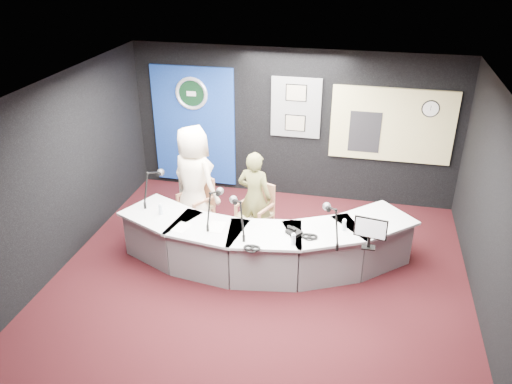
% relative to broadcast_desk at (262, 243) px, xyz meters
% --- Properties ---
extents(ground, '(6.00, 6.00, 0.00)m').
position_rel_broadcast_desk_xyz_m(ground, '(0.05, -0.55, -0.38)').
color(ground, black).
rests_on(ground, ground).
extents(ceiling, '(6.00, 6.00, 0.02)m').
position_rel_broadcast_desk_xyz_m(ceiling, '(0.05, -0.55, 2.42)').
color(ceiling, silver).
rests_on(ceiling, ground).
extents(wall_back, '(6.00, 0.02, 2.80)m').
position_rel_broadcast_desk_xyz_m(wall_back, '(0.05, 2.45, 1.02)').
color(wall_back, black).
rests_on(wall_back, ground).
extents(wall_front, '(6.00, 0.02, 2.80)m').
position_rel_broadcast_desk_xyz_m(wall_front, '(0.05, -3.55, 1.02)').
color(wall_front, black).
rests_on(wall_front, ground).
extents(wall_left, '(0.02, 6.00, 2.80)m').
position_rel_broadcast_desk_xyz_m(wall_left, '(-2.95, -0.55, 1.02)').
color(wall_left, black).
rests_on(wall_left, ground).
extents(wall_right, '(0.02, 6.00, 2.80)m').
position_rel_broadcast_desk_xyz_m(wall_right, '(3.05, -0.55, 1.02)').
color(wall_right, black).
rests_on(wall_right, ground).
extents(broadcast_desk, '(4.50, 1.90, 0.75)m').
position_rel_broadcast_desk_xyz_m(broadcast_desk, '(0.00, 0.00, 0.00)').
color(broadcast_desk, '#BBBEC0').
rests_on(broadcast_desk, ground).
extents(backdrop_panel, '(1.60, 0.05, 2.30)m').
position_rel_broadcast_desk_xyz_m(backdrop_panel, '(-1.85, 2.42, 0.88)').
color(backdrop_panel, navy).
rests_on(backdrop_panel, wall_back).
extents(agency_seal, '(0.63, 0.07, 0.63)m').
position_rel_broadcast_desk_xyz_m(agency_seal, '(-1.85, 2.38, 1.52)').
color(agency_seal, silver).
rests_on(agency_seal, backdrop_panel).
extents(seal_center, '(0.48, 0.01, 0.48)m').
position_rel_broadcast_desk_xyz_m(seal_center, '(-1.85, 2.38, 1.52)').
color(seal_center, black).
rests_on(seal_center, backdrop_panel).
extents(pinboard, '(0.90, 0.04, 1.10)m').
position_rel_broadcast_desk_xyz_m(pinboard, '(0.10, 2.42, 1.38)').
color(pinboard, slate).
rests_on(pinboard, wall_back).
extents(framed_photo_upper, '(0.34, 0.02, 0.27)m').
position_rel_broadcast_desk_xyz_m(framed_photo_upper, '(0.10, 2.39, 1.65)').
color(framed_photo_upper, gray).
rests_on(framed_photo_upper, pinboard).
extents(framed_photo_lower, '(0.34, 0.02, 0.27)m').
position_rel_broadcast_desk_xyz_m(framed_photo_lower, '(0.10, 2.39, 1.09)').
color(framed_photo_lower, gray).
rests_on(framed_photo_lower, pinboard).
extents(booth_window_frame, '(2.12, 0.06, 1.32)m').
position_rel_broadcast_desk_xyz_m(booth_window_frame, '(1.80, 2.42, 1.18)').
color(booth_window_frame, '#CFC481').
rests_on(booth_window_frame, wall_back).
extents(booth_glow, '(2.00, 0.02, 1.20)m').
position_rel_broadcast_desk_xyz_m(booth_glow, '(1.80, 2.41, 1.18)').
color(booth_glow, '#DAB689').
rests_on(booth_glow, booth_window_frame).
extents(equipment_rack, '(0.55, 0.02, 0.75)m').
position_rel_broadcast_desk_xyz_m(equipment_rack, '(1.35, 2.39, 1.03)').
color(equipment_rack, black).
rests_on(equipment_rack, booth_window_frame).
extents(wall_clock, '(0.28, 0.01, 0.28)m').
position_rel_broadcast_desk_xyz_m(wall_clock, '(2.40, 2.39, 1.52)').
color(wall_clock, white).
rests_on(wall_clock, booth_window_frame).
extents(armchair_left, '(0.78, 0.78, 0.99)m').
position_rel_broadcast_desk_xyz_m(armchair_left, '(-1.31, 0.77, 0.12)').
color(armchair_left, '#A46B4B').
rests_on(armchair_left, ground).
extents(armchair_right, '(0.65, 0.65, 0.88)m').
position_rel_broadcast_desk_xyz_m(armchair_right, '(-0.27, 0.69, 0.07)').
color(armchair_right, '#A46B4B').
rests_on(armchair_right, ground).
extents(draped_jacket, '(0.47, 0.37, 0.70)m').
position_rel_broadcast_desk_xyz_m(draped_jacket, '(-1.47, 0.98, 0.24)').
color(draped_jacket, '#666356').
rests_on(draped_jacket, armchair_left).
extents(person_man, '(1.08, 0.94, 1.86)m').
position_rel_broadcast_desk_xyz_m(person_man, '(-1.31, 0.77, 0.56)').
color(person_man, '#FFEACB').
rests_on(person_man, ground).
extents(person_woman, '(0.62, 0.47, 1.55)m').
position_rel_broadcast_desk_xyz_m(person_woman, '(-0.27, 0.69, 0.40)').
color(person_woman, brown).
rests_on(person_woman, ground).
extents(computer_monitor, '(0.43, 0.09, 0.29)m').
position_rel_broadcast_desk_xyz_m(computer_monitor, '(1.55, -0.38, 0.70)').
color(computer_monitor, black).
rests_on(computer_monitor, broadcast_desk).
extents(desk_phone, '(0.26, 0.25, 0.05)m').
position_rel_broadcast_desk_xyz_m(desk_phone, '(0.51, -0.24, 0.40)').
color(desk_phone, black).
rests_on(desk_phone, broadcast_desk).
extents(headphones_near, '(0.21, 0.21, 0.03)m').
position_rel_broadcast_desk_xyz_m(headphones_near, '(0.74, -0.29, 0.39)').
color(headphones_near, black).
rests_on(headphones_near, broadcast_desk).
extents(headphones_far, '(0.22, 0.22, 0.04)m').
position_rel_broadcast_desk_xyz_m(headphones_far, '(0.02, -0.75, 0.39)').
color(headphones_far, black).
rests_on(headphones_far, broadcast_desk).
extents(paper_stack, '(0.25, 0.32, 0.00)m').
position_rel_broadcast_desk_xyz_m(paper_stack, '(-1.11, -0.42, 0.38)').
color(paper_stack, white).
rests_on(paper_stack, broadcast_desk).
extents(notepad, '(0.23, 0.33, 0.00)m').
position_rel_broadcast_desk_xyz_m(notepad, '(-0.62, -0.29, 0.38)').
color(notepad, white).
rests_on(notepad, broadcast_desk).
extents(boom_mic_a, '(0.16, 0.74, 0.60)m').
position_rel_broadcast_desk_xyz_m(boom_mic_a, '(-1.83, 0.31, 0.68)').
color(boom_mic_a, black).
rests_on(boom_mic_a, broadcast_desk).
extents(boom_mic_b, '(0.16, 0.74, 0.60)m').
position_rel_broadcast_desk_xyz_m(boom_mic_b, '(-0.70, -0.13, 0.68)').
color(boom_mic_b, black).
rests_on(boom_mic_b, broadcast_desk).
extents(boom_mic_c, '(0.41, 0.67, 0.60)m').
position_rel_broadcast_desk_xyz_m(boom_mic_c, '(-0.28, -0.31, 0.68)').
color(boom_mic_c, black).
rests_on(boom_mic_c, broadcast_desk).
extents(boom_mic_d, '(0.33, 0.70, 0.60)m').
position_rel_broadcast_desk_xyz_m(boom_mic_d, '(1.03, -0.24, 0.68)').
color(boom_mic_d, black).
rests_on(boom_mic_d, broadcast_desk).
extents(water_bottles, '(2.80, 0.60, 0.18)m').
position_rel_broadcast_desk_xyz_m(water_bottles, '(-0.18, -0.25, 0.46)').
color(water_bottles, silver).
rests_on(water_bottles, broadcast_desk).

